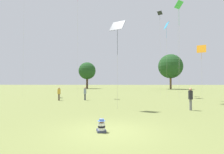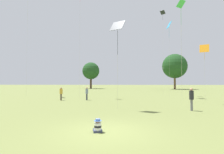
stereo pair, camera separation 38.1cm
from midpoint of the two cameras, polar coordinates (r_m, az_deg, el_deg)
ground_plane at (r=8.20m, az=-0.94°, el=-17.34°), size 300.00×300.00×0.00m
seated_toddler at (r=8.05m, az=-3.29°, el=-15.78°), size 0.49×0.56×0.60m
person_standing_0 at (r=22.40m, az=-15.82°, el=-4.93°), size 0.52×0.52×1.59m
person_standing_1 at (r=15.09m, az=25.19°, el=-5.91°), size 0.46×0.46×1.77m
person_standing_2 at (r=21.90m, az=-7.73°, el=-4.97°), size 0.43×0.43×1.63m
kite_0 at (r=28.32m, az=18.51°, el=15.24°), size 0.65×1.15×11.23m
kite_1 at (r=32.60m, az=16.56°, el=18.15°), size 1.00×0.96×14.38m
kite_2 at (r=15.08m, az=2.57°, el=15.92°), size 1.38×1.19×7.39m
kite_5 at (r=24.14m, az=28.32°, el=7.95°), size 1.09×0.79×6.80m
kite_6 at (r=22.58m, az=22.07°, el=20.18°), size 1.11×1.04×11.39m
distant_tree_0 at (r=60.44m, az=19.94°, el=3.35°), size 7.90×7.90×11.45m
distant_tree_1 at (r=62.74m, az=-6.73°, el=1.98°), size 6.06×6.06×9.36m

